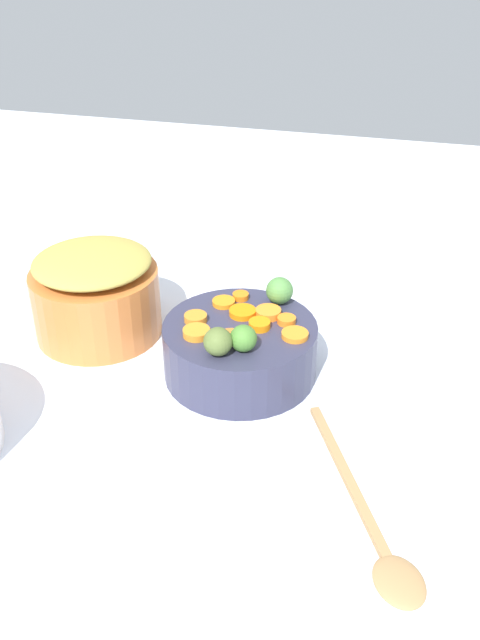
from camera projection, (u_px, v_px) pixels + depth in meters
tabletop at (224, 355)px, 1.09m from camera, size 2.40×2.40×0.02m
serving_bowl_carrots at (240, 350)px, 1.01m from camera, size 0.23×0.23×0.08m
metal_pot at (96, 303)px, 1.10m from camera, size 0.20×0.20×0.11m
stuffing_mound at (91, 262)px, 1.07m from camera, size 0.19×0.19×0.03m
carrot_slice_0 at (243, 312)px, 1.02m from camera, size 0.04×0.04×0.01m
carrot_slice_1 at (196, 332)px, 0.97m from camera, size 0.04×0.04×0.01m
carrot_slice_2 at (196, 318)px, 1.00m from camera, size 0.05×0.05×0.01m
carrot_slice_3 at (241, 296)px, 1.06m from camera, size 0.03×0.03×0.01m
carrot_slice_4 at (268, 313)px, 1.01m from camera, size 0.04×0.04×0.01m
carrot_slice_5 at (295, 335)px, 0.96m from camera, size 0.05×0.05×0.01m
carrot_slice_6 at (231, 337)px, 0.96m from camera, size 0.06×0.06×0.01m
carrot_slice_7 at (222, 302)px, 1.04m from camera, size 0.05×0.05×0.01m
carrot_slice_8 at (259, 325)px, 0.98m from camera, size 0.04×0.04×0.01m
carrot_slice_9 at (287, 320)px, 1.00m from camera, size 0.03×0.03×0.01m
brussels_sprout_0 at (243, 338)px, 0.93m from camera, size 0.04×0.04×0.04m
brussels_sprout_1 at (218, 342)px, 0.92m from camera, size 0.04×0.04×0.04m
brussels_sprout_2 at (280, 291)px, 1.04m from camera, size 0.04×0.04×0.04m
wooden_spoon at (378, 539)px, 0.76m from camera, size 0.18×0.30×0.01m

